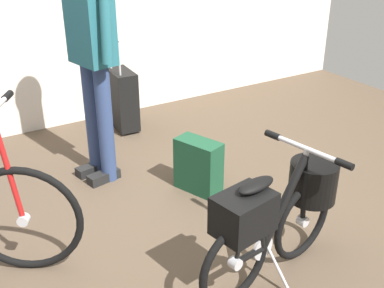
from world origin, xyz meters
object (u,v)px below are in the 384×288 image
rolling_suitcase (123,99)px  visitor_near_wall (91,38)px  folding_bike_foreground (279,212)px  backpack_on_floor (199,166)px

rolling_suitcase → visitor_near_wall: bearing=-124.6°
folding_bike_foreground → visitor_near_wall: visitor_near_wall is taller
backpack_on_floor → visitor_near_wall: bearing=132.4°
folding_bike_foreground → backpack_on_floor: 0.98m
rolling_suitcase → backpack_on_floor: 1.27m
visitor_near_wall → rolling_suitcase: (0.49, 0.72, -0.75)m
folding_bike_foreground → visitor_near_wall: (-0.38, 1.50, 0.64)m
folding_bike_foreground → rolling_suitcase: 2.22m
visitor_near_wall → rolling_suitcase: visitor_near_wall is taller
folding_bike_foreground → backpack_on_floor: bearing=83.0°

